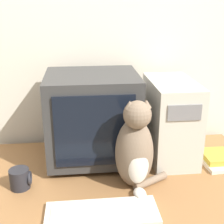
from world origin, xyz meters
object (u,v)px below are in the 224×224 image
keyboard (102,213)px  mug (20,179)px  book_stack (217,159)px  crt_monitor (93,117)px  pen (74,204)px  computer_tower (170,120)px  cat (135,150)px

keyboard → mug: mug is taller
keyboard → book_stack: 0.69m
crt_monitor → pen: 0.44m
pen → mug: (-0.23, 0.14, 0.04)m
crt_monitor → computer_tower: bearing=-1.0°
computer_tower → pen: bearing=-143.3°
keyboard → mug: (-0.34, 0.22, 0.03)m
pen → keyboard: bearing=-35.7°
crt_monitor → mug: bearing=-145.5°
cat → pen: 0.33m
keyboard → pen: keyboard is taller
crt_monitor → computer_tower: size_ratio=1.10×
cat → book_stack: (0.44, 0.15, -0.15)m
keyboard → cat: bearing=49.9°
pen → mug: size_ratio=1.56×
cat → pen: cat is taller
book_stack → mug: size_ratio=2.28×
keyboard → book_stack: (0.60, 0.34, 0.01)m
keyboard → crt_monitor: bearing=91.1°
crt_monitor → book_stack: size_ratio=2.10×
keyboard → book_stack: size_ratio=2.04×
cat → computer_tower: bearing=42.9°
book_stack → pen: (-0.71, -0.26, -0.02)m
crt_monitor → keyboard: (0.01, -0.45, -0.22)m
computer_tower → cat: bearing=-131.4°
pen → crt_monitor: bearing=75.2°
computer_tower → pen: size_ratio=2.78×
cat → book_stack: size_ratio=1.91×
keyboard → pen: bearing=144.3°
pen → cat: bearing=22.5°
computer_tower → keyboard: size_ratio=0.93×
keyboard → mug: 0.40m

